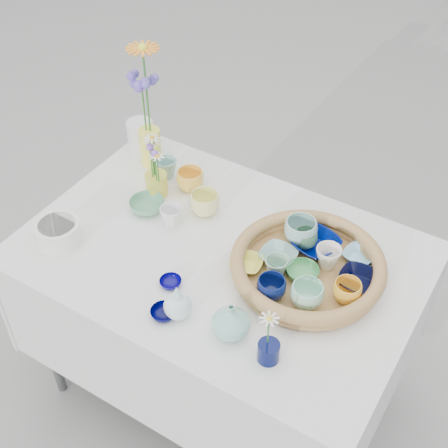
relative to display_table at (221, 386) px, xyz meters
The scene contains 34 objects.
ground 0.00m from the display_table, ahead, with size 80.00×80.00×0.00m, color gray.
display_table is the anchor object (origin of this frame).
wicker_tray 0.85m from the display_table, 10.12° to the left, with size 0.47×0.47×0.08m, color #9E6130, non-canonical shape.
tray_ceramic_0 0.86m from the display_table, 31.50° to the left, with size 0.15×0.15×0.04m, color #000E5F.
tray_ceramic_1 0.91m from the display_table, 10.96° to the left, with size 0.13×0.13×0.03m, color black.
tray_ceramic_2 0.92m from the display_table, ahead, with size 0.08×0.08×0.07m, color yellow.
tray_ceramic_3 0.85m from the display_table, ahead, with size 0.10×0.10×0.03m, color #489D56.
tray_ceramic_4 0.84m from the display_table, ahead, with size 0.07×0.07×0.07m, color #87B597.
tray_ceramic_5 0.82m from the display_table, 16.30° to the left, with size 0.11×0.11×0.03m, color #82B6AB.
tray_ceramic_6 0.86m from the display_table, 38.71° to the left, with size 0.11×0.11×0.08m, color #9FD2CA.
tray_ceramic_7 0.89m from the display_table, 18.03° to the left, with size 0.08×0.08×0.07m, color white.
tray_ceramic_8 0.91m from the display_table, 25.48° to the left, with size 0.10×0.10×0.02m, color #8CCFFF.
tray_ceramic_9 0.85m from the display_table, 21.99° to the right, with size 0.09×0.09×0.07m, color #091753.
tray_ceramic_10 0.80m from the display_table, 14.79° to the right, with size 0.10×0.10×0.02m, color #EFF257.
tray_ceramic_11 0.89m from the display_table, 11.63° to the right, with size 0.10×0.10×0.08m, color #A2E2C2.
tray_ceramic_12 0.86m from the display_table, 33.81° to the left, with size 0.08×0.08×0.06m, color #44744D.
loose_ceramic_0 0.87m from the display_table, 140.39° to the left, with size 0.10×0.10×0.08m, color yellow.
loose_ceramic_1 0.83m from the display_table, 137.55° to the left, with size 0.10×0.10×0.08m, color #F6F28D.
loose_ceramic_2 0.85m from the display_table, behind, with size 0.12×0.12×0.04m, color #61A27B.
loose_ceramic_3 0.83m from the display_table, behind, with size 0.08×0.08×0.07m, color white.
loose_ceramic_4 0.80m from the display_table, 105.18° to the right, with size 0.07×0.07×0.02m, color #04005E.
loose_ceramic_5 0.92m from the display_table, 148.44° to the left, with size 0.08×0.08×0.07m, color #8BBBB3.
loose_ceramic_6 0.84m from the display_table, 90.34° to the right, with size 0.08×0.08×0.02m, color #00013D.
fluted_bowl 0.96m from the display_table, 153.83° to the right, with size 0.14×0.14×0.08m, color white, non-canonical shape.
bud_vase_paleblue 0.88m from the display_table, 83.33° to the right, with size 0.08×0.08×0.13m, color white, non-canonical shape.
bud_vase_seafoam 0.88m from the display_table, 53.16° to the right, with size 0.11×0.11×0.11m, color #88CFBC.
bud_vase_cobalt 0.90m from the display_table, 40.78° to the right, with size 0.06×0.06×0.06m, color #050C3F.
single_daisy 0.97m from the display_table, 40.89° to the right, with size 0.06×0.06×0.12m, color white, non-canonical shape.
tall_vase_yellow 1.00m from the display_table, 150.45° to the left, with size 0.08×0.08×0.15m, color #FBF64F.
gerbera 1.20m from the display_table, 150.06° to the left, with size 0.13×0.13×0.34m, color orange, non-canonical shape.
hydrangea 1.15m from the display_table, 151.21° to the left, with size 0.08×0.08×0.28m, color #674ACC, non-canonical shape.
white_pitcher 1.04m from the display_table, 150.82° to the left, with size 0.14×0.10×0.13m, color white, non-canonical shape.
daisy_cup 0.89m from the display_table, 159.16° to the left, with size 0.08×0.08×0.08m, color #D6D041.
daisy_posy 0.99m from the display_table, 159.84° to the left, with size 0.08×0.08×0.16m, color white, non-canonical shape.
Camera 1 is at (0.75, -1.20, 2.17)m, focal length 50.00 mm.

